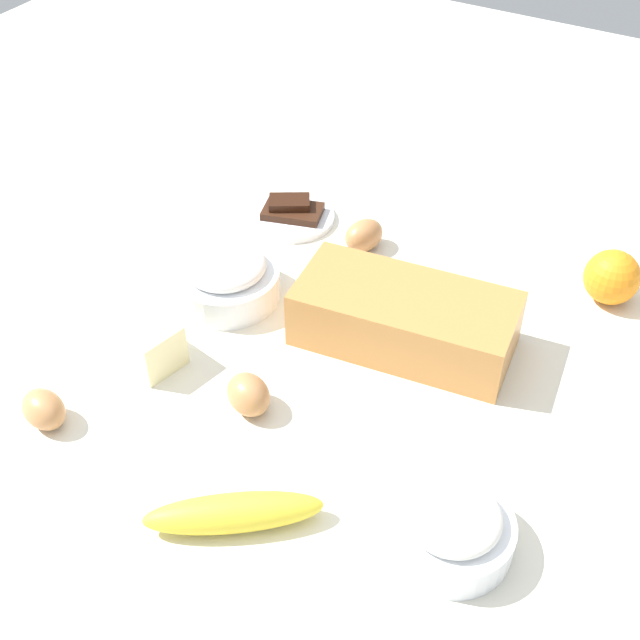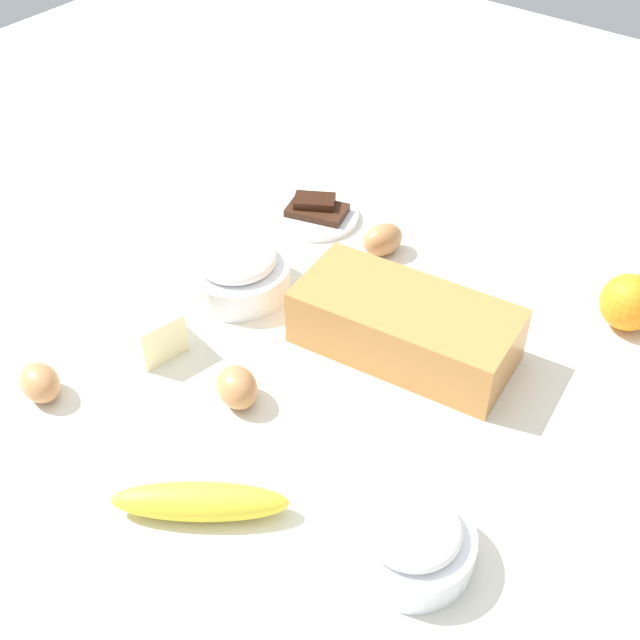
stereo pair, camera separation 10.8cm
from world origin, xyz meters
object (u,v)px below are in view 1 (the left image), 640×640
object	(u,v)px
sugar_bowl	(226,277)
egg_near_butter	(44,409)
egg_beside_bowl	(364,235)
orange_fruit	(612,277)
butter_block	(145,342)
chocolate_plate	(292,214)
flour_bowl	(452,528)
banana	(234,513)
loaf_pan	(405,318)
egg_loose	(249,394)

from	to	relation	value
sugar_bowl	egg_near_butter	size ratio (longest dim) A/B	2.39
egg_beside_bowl	orange_fruit	bearing A→B (deg)	-169.60
butter_block	chocolate_plate	size ratio (longest dim) A/B	0.69
flour_bowl	egg_near_butter	bearing A→B (deg)	9.63
banana	flour_bowl	bearing A→B (deg)	-156.43
loaf_pan	flour_bowl	bearing A→B (deg)	117.49
loaf_pan	egg_near_butter	world-z (taller)	loaf_pan
loaf_pan	egg_near_butter	bearing A→B (deg)	41.04
butter_block	egg_near_butter	bearing A→B (deg)	76.78
banana	butter_block	bearing A→B (deg)	-32.64
butter_block	chocolate_plate	xyz separation A→B (m)	(0.00, -0.36, -0.02)
butter_block	egg_near_butter	xyz separation A→B (m)	(0.03, 0.15, -0.01)
orange_fruit	egg_loose	size ratio (longest dim) A/B	1.23
butter_block	egg_near_butter	size ratio (longest dim) A/B	1.47
loaf_pan	sugar_bowl	world-z (taller)	loaf_pan
loaf_pan	orange_fruit	world-z (taller)	loaf_pan
loaf_pan	sugar_bowl	distance (m)	0.26
flour_bowl	banana	xyz separation A→B (m)	(0.21, 0.09, -0.01)
loaf_pan	chocolate_plate	xyz separation A→B (m)	(0.27, -0.17, -0.03)
butter_block	chocolate_plate	distance (m)	0.36
banana	egg_beside_bowl	size ratio (longest dim) A/B	2.95
flour_bowl	chocolate_plate	size ratio (longest dim) A/B	1.00
egg_beside_bowl	egg_loose	bearing A→B (deg)	95.27
butter_block	flour_bowl	bearing A→B (deg)	171.88
orange_fruit	egg_near_butter	world-z (taller)	orange_fruit
loaf_pan	orange_fruit	bearing A→B (deg)	-140.11
banana	orange_fruit	size ratio (longest dim) A/B	2.48
flour_bowl	chocolate_plate	distance (m)	0.62
butter_block	egg_loose	bearing A→B (deg)	177.66
sugar_bowl	banana	bearing A→B (deg)	125.78
egg_beside_bowl	loaf_pan	bearing A→B (deg)	131.92
orange_fruit	butter_block	size ratio (longest dim) A/B	0.85
egg_beside_bowl	egg_loose	distance (m)	0.36
egg_near_butter	chocolate_plate	distance (m)	0.51
banana	butter_block	xyz separation A→B (m)	(0.24, -0.15, 0.01)
flour_bowl	banana	bearing A→B (deg)	23.57
egg_loose	egg_near_butter	bearing A→B (deg)	35.38
loaf_pan	butter_block	size ratio (longest dim) A/B	3.27
chocolate_plate	flour_bowl	bearing A→B (deg)	136.58
sugar_bowl	orange_fruit	world-z (taller)	orange_fruit
flour_bowl	sugar_bowl	distance (m)	0.48
egg_beside_bowl	chocolate_plate	xyz separation A→B (m)	(0.13, -0.01, -0.01)
egg_loose	chocolate_plate	xyz separation A→B (m)	(0.16, -0.37, -0.01)
flour_bowl	egg_beside_bowl	distance (m)	0.52
flour_bowl	egg_near_butter	world-z (taller)	flour_bowl
banana	egg_beside_bowl	world-z (taller)	egg_beside_bowl
orange_fruit	egg_loose	distance (m)	0.53
orange_fruit	butter_block	bearing A→B (deg)	41.05
loaf_pan	banana	distance (m)	0.35
loaf_pan	egg_loose	world-z (taller)	loaf_pan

